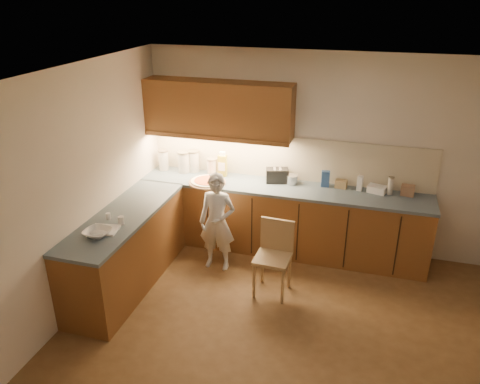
% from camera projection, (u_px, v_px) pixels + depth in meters
% --- Properties ---
extents(room, '(4.54, 4.50, 2.62)m').
position_uv_depth(room, '(288.00, 185.00, 4.14)').
color(room, brown).
rests_on(room, ground).
extents(l_counter, '(3.77, 2.62, 0.92)m').
position_uv_depth(l_counter, '(232.00, 228.00, 5.96)').
color(l_counter, brown).
rests_on(l_counter, ground).
extents(backsplash, '(3.75, 0.02, 0.58)m').
position_uv_depth(backsplash, '(288.00, 158.00, 6.17)').
color(backsplash, beige).
rests_on(backsplash, l_counter).
extents(upper_cabinets, '(1.95, 0.36, 0.73)m').
position_uv_depth(upper_cabinets, '(218.00, 109.00, 6.00)').
color(upper_cabinets, brown).
rests_on(upper_cabinets, ground).
extents(pizza_on_board, '(0.49, 0.49, 0.20)m').
position_uv_depth(pizza_on_board, '(207.00, 182.00, 6.13)').
color(pizza_on_board, '#A27851').
rests_on(pizza_on_board, l_counter).
extents(child, '(0.46, 0.31, 1.26)m').
position_uv_depth(child, '(217.00, 222.00, 5.75)').
color(child, silver).
rests_on(child, ground).
extents(wooden_chair, '(0.41, 0.41, 0.87)m').
position_uv_depth(wooden_chair, '(274.00, 252.00, 5.34)').
color(wooden_chair, tan).
rests_on(wooden_chair, ground).
extents(mixing_bowl, '(0.29, 0.29, 0.07)m').
position_uv_depth(mixing_bowl, '(97.00, 233.00, 4.83)').
color(mixing_bowl, white).
rests_on(mixing_bowl, l_counter).
extents(canister_a, '(0.14, 0.14, 0.29)m').
position_uv_depth(canister_a, '(164.00, 160.00, 6.53)').
color(canister_a, silver).
rests_on(canister_a, l_counter).
extents(canister_b, '(0.17, 0.17, 0.30)m').
position_uv_depth(canister_b, '(184.00, 162.00, 6.45)').
color(canister_b, beige).
rests_on(canister_b, l_counter).
extents(canister_c, '(0.16, 0.16, 0.31)m').
position_uv_depth(canister_c, '(194.00, 161.00, 6.47)').
color(canister_c, beige).
rests_on(canister_c, l_counter).
extents(canister_d, '(0.15, 0.15, 0.24)m').
position_uv_depth(canister_d, '(212.00, 167.00, 6.36)').
color(canister_d, beige).
rests_on(canister_d, l_counter).
extents(oil_jug, '(0.12, 0.09, 0.34)m').
position_uv_depth(oil_jug, '(223.00, 165.00, 6.32)').
color(oil_jug, '#AEA122').
rests_on(oil_jug, l_counter).
extents(toaster, '(0.32, 0.24, 0.19)m').
position_uv_depth(toaster, '(277.00, 175.00, 6.14)').
color(toaster, black).
rests_on(toaster, l_counter).
extents(steel_pot, '(0.16, 0.16, 0.12)m').
position_uv_depth(steel_pot, '(292.00, 179.00, 6.10)').
color(steel_pot, '#B3B3B8').
rests_on(steel_pot, l_counter).
extents(blue_box, '(0.11, 0.09, 0.21)m').
position_uv_depth(blue_box, '(325.00, 179.00, 6.00)').
color(blue_box, '#325797').
rests_on(blue_box, l_counter).
extents(card_box_a, '(0.15, 0.12, 0.10)m').
position_uv_depth(card_box_a, '(341.00, 184.00, 5.98)').
color(card_box_a, tan).
rests_on(card_box_a, l_counter).
extents(white_bottle, '(0.08, 0.08, 0.20)m').
position_uv_depth(white_bottle, '(360.00, 183.00, 5.88)').
color(white_bottle, silver).
rests_on(white_bottle, l_counter).
extents(flat_pack, '(0.25, 0.20, 0.09)m').
position_uv_depth(flat_pack, '(377.00, 189.00, 5.84)').
color(flat_pack, white).
rests_on(flat_pack, l_counter).
extents(tall_jar, '(0.07, 0.07, 0.23)m').
position_uv_depth(tall_jar, '(390.00, 186.00, 5.76)').
color(tall_jar, white).
rests_on(tall_jar, l_counter).
extents(card_box_b, '(0.17, 0.14, 0.12)m').
position_uv_depth(card_box_b, '(408.00, 190.00, 5.76)').
color(card_box_b, '#9B7353').
rests_on(card_box_b, l_counter).
extents(dough_cloth, '(0.32, 0.27, 0.02)m').
position_uv_depth(dough_cloth, '(104.00, 230.00, 4.94)').
color(dough_cloth, white).
rests_on(dough_cloth, l_counter).
extents(spice_jar_a, '(0.06, 0.06, 0.07)m').
position_uv_depth(spice_jar_a, '(108.00, 216.00, 5.17)').
color(spice_jar_a, silver).
rests_on(spice_jar_a, l_counter).
extents(spice_jar_b, '(0.09, 0.09, 0.09)m').
position_uv_depth(spice_jar_b, '(121.00, 220.00, 5.06)').
color(spice_jar_b, silver).
rests_on(spice_jar_b, l_counter).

